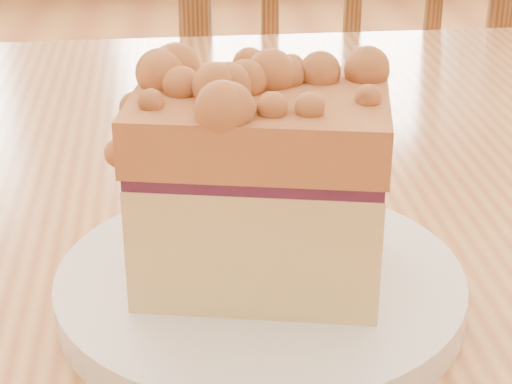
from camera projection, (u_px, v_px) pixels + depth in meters
cafe_table_main at (256, 325)px, 0.62m from camera, size 1.28×0.88×0.75m
cafe_chair_main at (320, 174)px, 1.26m from camera, size 0.46×0.46×0.97m
plate at (260, 287)px, 0.48m from camera, size 0.22×0.22×0.02m
cake_slice at (257, 174)px, 0.45m from camera, size 0.15×0.11×0.12m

